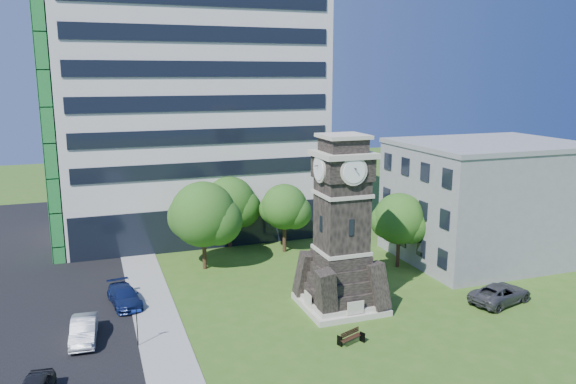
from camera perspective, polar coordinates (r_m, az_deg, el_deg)
name	(u,v)px	position (r m, az deg, el deg)	size (l,w,h in m)	color
ground	(311,324)	(37.96, 2.37, -13.27)	(160.00, 160.00, 0.00)	#355D1A
sidewalk	(155,314)	(40.34, -13.33, -11.98)	(3.00, 70.00, 0.06)	gray
street	(19,333)	(40.52, -25.66, -12.81)	(14.00, 80.00, 0.02)	black
clock_tower	(341,235)	(38.95, 5.44, -4.35)	(5.40, 5.40, 12.22)	beige
office_tall	(188,94)	(58.53, -10.14, 9.81)	(26.20, 15.11, 28.60)	silver
office_low	(487,200)	(52.83, 19.52, -0.76)	(15.20, 12.20, 10.40)	gray
car_street_mid	(84,330)	(37.70, -20.05, -13.05)	(1.47, 4.21, 1.39)	#B6BBBF
car_street_north	(124,296)	(42.25, -16.29, -10.12)	(1.83, 4.50, 1.31)	#111D4C
car_east_lot	(500,293)	(43.69, 20.76, -9.62)	(2.32, 5.04, 1.40)	#414246
park_bench	(351,337)	(35.52, 6.39, -14.41)	(1.62, 0.43, 0.84)	black
street_sign	(137,323)	(35.70, -15.09, -12.71)	(0.58, 0.06, 2.43)	black
tree_nw	(204,216)	(47.19, -8.51, -2.46)	(6.03, 5.48, 7.49)	#332114
tree_nc	(230,204)	(53.00, -5.92, -1.25)	(5.45, 4.95, 6.82)	#332114
tree_ne	(285,208)	(51.29, -0.31, -1.69)	(4.62, 4.20, 6.39)	#332114
tree_east	(400,221)	(48.17, 11.30, -2.86)	(4.78, 4.34, 6.42)	#332114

